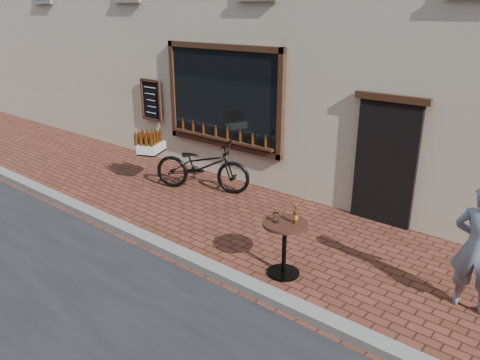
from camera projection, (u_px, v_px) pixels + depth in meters
The scene contains 5 objects.
ground at pixel (167, 261), 7.20m from camera, with size 90.00×90.00×0.00m, color #4F2619.
kerb at pixel (176, 252), 7.33m from camera, with size 90.00×0.25×0.12m, color slate.
cargo_bicycle at pixel (200, 165), 9.85m from camera, with size 2.47×1.57×1.17m.
bistro_table at pixel (285, 237), 6.65m from camera, with size 0.64×0.64×1.11m.
pedestrian at pixel (478, 248), 5.80m from camera, with size 0.62×0.41×1.71m, color slate.
Camera 1 is at (4.93, -4.14, 3.64)m, focal length 35.00 mm.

